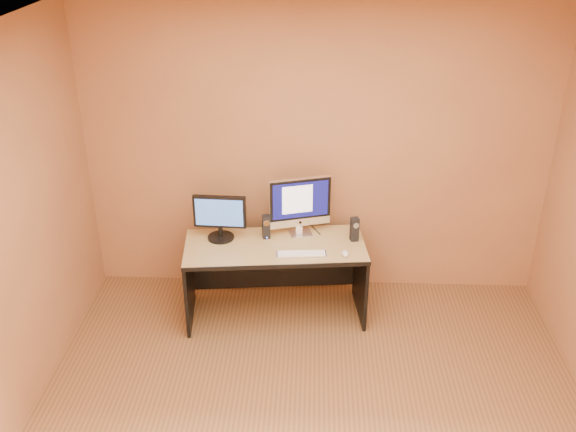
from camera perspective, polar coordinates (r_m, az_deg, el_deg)
The scene contains 11 objects.
walls at distance 3.73m, azimuth 2.42°, elevation -5.55°, with size 4.00×4.00×2.60m, color #9B683E, non-canonical shape.
ceiling at distance 3.22m, azimuth 2.88°, elevation 14.37°, with size 4.00×4.00×0.00m, color white.
desk at distance 5.48m, azimuth -1.13°, elevation -5.75°, with size 1.49×0.65×0.69m, color tan, non-canonical shape.
imac at distance 5.36m, azimuth 1.14°, elevation 0.82°, with size 0.53×0.20×0.51m, color silver, non-canonical shape.
second_monitor at distance 5.34m, azimuth -6.07°, elevation -0.14°, with size 0.45×0.22×0.39m, color black, non-canonical shape.
speaker_left at distance 5.37m, azimuth -1.95°, elevation -0.96°, with size 0.06×0.07×0.20m, color black, non-canonical shape.
speaker_right at distance 5.36m, azimuth 5.93°, elevation -1.18°, with size 0.06×0.07×0.20m, color black, non-canonical shape.
keyboard at distance 5.16m, azimuth 1.20°, elevation -3.38°, with size 0.40×0.11×0.02m, color silver.
mouse at distance 5.17m, azimuth 5.12°, elevation -3.32°, with size 0.05×0.09×0.03m, color silver.
cable_a at distance 5.54m, azimuth 2.43°, elevation -1.20°, with size 0.01×0.01×0.20m, color black.
cable_b at distance 5.54m, azimuth 0.95°, elevation -1.17°, with size 0.01×0.01×0.17m, color black.
Camera 1 is at (-0.02, -3.15, 3.29)m, focal length 40.00 mm.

